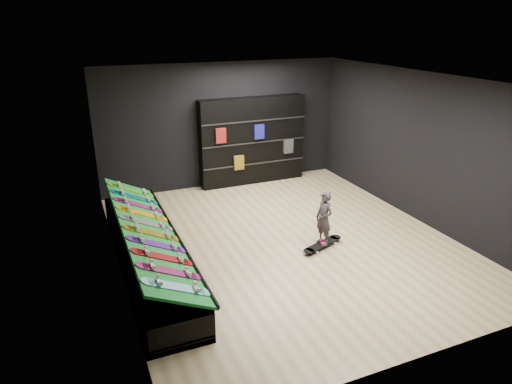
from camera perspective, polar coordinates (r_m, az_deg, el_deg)
name	(u,v)px	position (r m, az deg, el deg)	size (l,w,h in m)	color
floor	(284,241)	(8.71, 3.57, -6.13)	(6.00, 7.00, 0.01)	#C8B587
ceiling	(288,79)	(7.81, 4.07, 13.86)	(6.00, 7.00, 0.01)	white
wall_back	(222,125)	(11.26, -4.24, 8.32)	(6.00, 0.02, 3.00)	black
wall_front	(426,254)	(5.48, 20.47, -7.22)	(6.00, 0.02, 3.00)	black
wall_left	(112,189)	(7.36, -17.61, 0.39)	(0.02, 7.00, 3.00)	black
wall_right	(420,148)	(9.81, 19.76, 5.21)	(0.02, 7.00, 3.00)	black
display_rack	(148,255)	(7.91, -13.36, -7.65)	(0.90, 4.50, 0.50)	black
turf_ramp	(149,229)	(7.71, -13.28, -4.58)	(1.00, 4.50, 0.04)	#116F27
back_shelving	(252,141)	(11.44, -0.46, 6.41)	(2.70, 0.31, 2.16)	black
floor_skateboard	(322,245)	(8.52, 8.31, -6.63)	(0.98, 0.22, 0.09)	black
child	(323,228)	(8.36, 8.44, -4.53)	(0.23, 0.16, 0.60)	black
display_board_0	(177,287)	(6.05, -9.85, -11.61)	(0.98, 0.22, 0.09)	#0CB2E5
display_board_1	(170,271)	(6.40, -10.76, -9.69)	(0.98, 0.22, 0.09)	#E5198C
display_board_2	(163,257)	(6.76, -11.56, -7.97)	(0.98, 0.22, 0.09)	red
display_board_3	(157,244)	(7.13, -12.27, -6.42)	(0.98, 0.22, 0.09)	purple
display_board_4	(152,233)	(7.51, -12.91, -5.03)	(0.98, 0.22, 0.09)	yellow
display_board_5	(147,223)	(7.89, -13.49, -3.77)	(0.98, 0.22, 0.09)	black
display_board_6	(142,213)	(8.27, -14.01, -2.62)	(0.98, 0.22, 0.09)	yellow
display_board_7	(138,205)	(8.66, -14.48, -1.58)	(0.98, 0.22, 0.09)	#2626BF
display_board_8	(135,197)	(9.05, -14.91, -0.63)	(0.98, 0.22, 0.09)	#0C8C99
display_board_9	(131,190)	(9.44, -15.31, 0.25)	(0.98, 0.22, 0.09)	green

